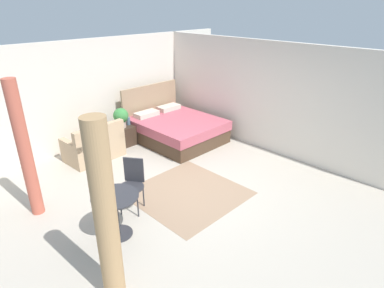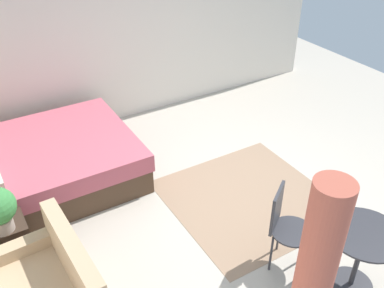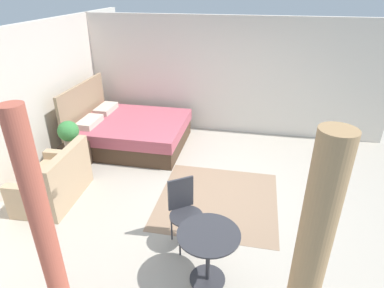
{
  "view_description": "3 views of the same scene",
  "coord_description": "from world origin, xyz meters",
  "px_view_note": "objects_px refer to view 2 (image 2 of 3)",
  "views": [
    {
      "loc": [
        -3.78,
        -3.82,
        3.31
      ],
      "look_at": [
        0.35,
        0.3,
        0.73
      ],
      "focal_mm": 30.15,
      "sensor_mm": 36.0,
      "label": 1
    },
    {
      "loc": [
        -3.35,
        2.62,
        3.49
      ],
      "look_at": [
        0.36,
        0.41,
        0.69
      ],
      "focal_mm": 40.06,
      "sensor_mm": 36.0,
      "label": 2
    },
    {
      "loc": [
        -4.42,
        -0.54,
        3.15
      ],
      "look_at": [
        -0.09,
        0.34,
        0.93
      ],
      "focal_mm": 30.34,
      "sensor_mm": 36.0,
      "label": 3
    }
  ],
  "objects_px": {
    "bed": "(43,164)",
    "balcony_table": "(361,249)",
    "nightstand": "(7,241)",
    "cafe_chair_near_window": "(285,222)"
  },
  "relations": [
    {
      "from": "bed",
      "to": "balcony_table",
      "type": "xyz_separation_m",
      "value": [
        -3.16,
        -2.16,
        0.18
      ]
    },
    {
      "from": "bed",
      "to": "nightstand",
      "type": "bearing_deg",
      "value": 148.54
    },
    {
      "from": "bed",
      "to": "cafe_chair_near_window",
      "type": "xyz_separation_m",
      "value": [
        -2.56,
        -1.74,
        0.23
      ]
    },
    {
      "from": "bed",
      "to": "balcony_table",
      "type": "bearing_deg",
      "value": -145.69
    },
    {
      "from": "nightstand",
      "to": "bed",
      "type": "bearing_deg",
      "value": -31.46
    },
    {
      "from": "nightstand",
      "to": "balcony_table",
      "type": "height_order",
      "value": "balcony_table"
    },
    {
      "from": "cafe_chair_near_window",
      "to": "balcony_table",
      "type": "bearing_deg",
      "value": -145.13
    },
    {
      "from": "nightstand",
      "to": "cafe_chair_near_window",
      "type": "bearing_deg",
      "value": -121.72
    },
    {
      "from": "balcony_table",
      "to": "bed",
      "type": "bearing_deg",
      "value": 34.31
    },
    {
      "from": "balcony_table",
      "to": "cafe_chair_near_window",
      "type": "bearing_deg",
      "value": 34.87
    }
  ]
}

